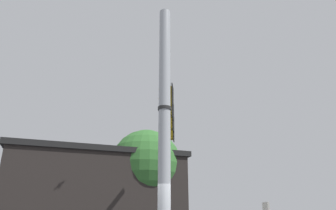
# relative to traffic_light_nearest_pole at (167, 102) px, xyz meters

# --- Properties ---
(signal_pole) EXTENTS (0.29, 0.29, 7.14)m
(signal_pole) POSITION_rel_traffic_light_nearest_pole_xyz_m (-2.76, -0.21, -1.93)
(signal_pole) COLOR #ADB2B7
(signal_pole) RESTS_ON ground
(mast_arm) EXTENTS (7.44, 0.71, 0.21)m
(mast_arm) POSITION_rel_traffic_light_nearest_pole_xyz_m (0.95, 0.04, 0.80)
(mast_arm) COLOR #ADB2B7
(traffic_light_nearest_pole) EXTENTS (0.54, 0.49, 1.31)m
(traffic_light_nearest_pole) POSITION_rel_traffic_light_nearest_pole_xyz_m (0.00, 0.00, 0.00)
(traffic_light_nearest_pole) COLOR black
(traffic_light_mid_inner) EXTENTS (0.54, 0.49, 1.31)m
(traffic_light_mid_inner) POSITION_rel_traffic_light_nearest_pole_xyz_m (1.69, 0.11, 0.00)
(traffic_light_mid_inner) COLOR black
(traffic_light_mid_outer) EXTENTS (0.54, 0.49, 1.31)m
(traffic_light_mid_outer) POSITION_rel_traffic_light_nearest_pole_xyz_m (3.38, 0.23, 0.00)
(traffic_light_mid_outer) COLOR black
(street_name_sign) EXTENTS (1.25, 0.33, 0.22)m
(street_name_sign) POSITION_rel_traffic_light_nearest_pole_xyz_m (-2.50, -0.19, -1.21)
(street_name_sign) COLOR #147238
(bird_flying) EXTENTS (0.31, 0.24, 0.09)m
(bird_flying) POSITION_rel_traffic_light_nearest_pole_xyz_m (2.29, 0.33, 4.75)
(bird_flying) COLOR black
(storefront_building) EXTENTS (10.04, 11.33, 5.14)m
(storefront_building) POSITION_rel_traffic_light_nearest_pole_xyz_m (7.75, 4.99, -2.92)
(storefront_building) COLOR #282321
(storefront_building) RESTS_ON ground
(tree_by_storefront) EXTENTS (4.12, 4.12, 6.54)m
(tree_by_storefront) POSITION_rel_traffic_light_nearest_pole_xyz_m (7.67, 2.00, -1.04)
(tree_by_storefront) COLOR #4C3823
(tree_by_storefront) RESTS_ON ground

